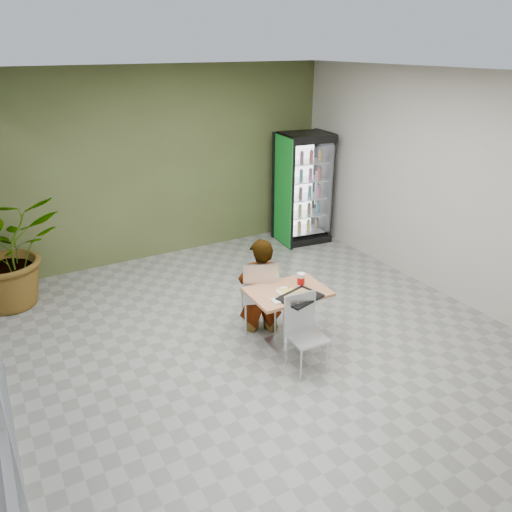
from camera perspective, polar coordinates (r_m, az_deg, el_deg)
The scene contains 12 objects.
ground at distance 6.35m, azimuth 1.85°, elevation -10.23°, with size 7.00×7.00×0.00m, color gray.
room_envelope at distance 5.63m, azimuth 2.06°, elevation 3.48°, with size 6.00×7.00×3.20m, color #BBB7A9, non-canonical shape.
dining_table at distance 6.13m, azimuth 3.61°, elevation -5.74°, with size 0.96×0.69×0.75m.
chair_far at distance 6.36m, azimuth 0.41°, elevation -4.01°, with size 0.58×0.58×1.00m.
chair_near at distance 5.77m, azimuth 5.44°, elevation -7.96°, with size 0.43×0.43×0.90m.
seated_woman at distance 6.47m, azimuth 0.50°, elevation -4.56°, with size 0.58×0.37×1.57m, color black.
pizza_plate at distance 6.00m, azimuth 3.35°, elevation -3.94°, with size 0.30×0.25×0.03m.
soda_cup at distance 6.11m, azimuth 5.16°, elevation -2.75°, with size 0.10×0.10×0.17m.
napkin_stack at distance 5.78m, azimuth 2.50°, elevation -5.11°, with size 0.13×0.13×0.02m, color white.
cafeteria_tray at distance 5.85m, azimuth 5.05°, elevation -4.74°, with size 0.48×0.35×0.03m, color black.
beverage_fridge at distance 9.35m, azimuth 5.47°, elevation 7.69°, with size 1.00×0.81×2.02m.
potted_plant at distance 7.78m, azimuth -26.64°, elevation 0.44°, with size 1.46×1.26×1.62m, color #2B6528.
Camera 1 is at (-2.80, -4.50, 3.50)m, focal length 35.00 mm.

